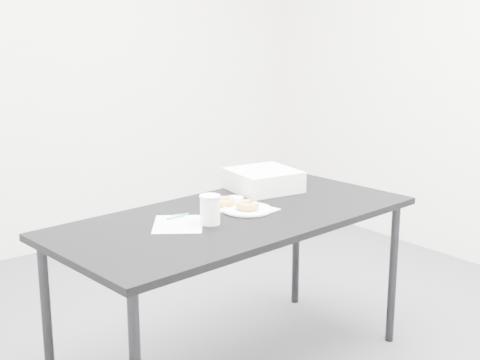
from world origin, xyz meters
TOP-DOWN VIEW (x-y plane):
  - floor at (0.00, 0.00)m, footprint 4.00×4.00m
  - wall_back at (0.00, 2.00)m, footprint 4.00×0.02m
  - table at (-0.18, -0.19)m, footprint 1.76×0.94m
  - scorecard at (-0.47, -0.16)m, footprint 0.33×0.34m
  - logo_patch at (-0.39, -0.06)m, footprint 0.06×0.06m
  - pen at (-0.41, -0.07)m, footprint 0.12×0.02m
  - napkin at (-0.06, -0.20)m, footprint 0.20×0.20m
  - plate_near at (-0.10, -0.18)m, footprint 0.23×0.23m
  - donut_near at (-0.10, -0.18)m, footprint 0.12×0.12m
  - plate_far at (-0.14, -0.05)m, footprint 0.23×0.23m
  - donut_far at (-0.14, -0.05)m, footprint 0.13×0.13m
  - coffee_cup at (-0.35, -0.24)m, footprint 0.09×0.09m
  - cup_lid at (-0.02, 0.01)m, footprint 0.09×0.09m
  - bakery_box at (0.21, 0.07)m, footprint 0.36×0.36m

SIDE VIEW (x-z plane):
  - floor at x=0.00m, z-range 0.00..0.00m
  - table at x=-0.18m, z-range 0.33..1.11m
  - scorecard at x=-0.47m, z-range 0.78..0.78m
  - napkin at x=-0.06m, z-range 0.78..0.78m
  - plate_far at x=-0.14m, z-range 0.78..0.78m
  - logo_patch at x=-0.39m, z-range 0.78..0.78m
  - cup_lid at x=-0.02m, z-range 0.78..0.79m
  - plate_near at x=-0.10m, z-range 0.78..0.79m
  - pen at x=-0.41m, z-range 0.78..0.79m
  - donut_far at x=-0.14m, z-range 0.78..0.82m
  - donut_near at x=-0.10m, z-range 0.79..0.82m
  - bakery_box at x=0.21m, z-range 0.78..0.88m
  - coffee_cup at x=-0.35m, z-range 0.78..0.91m
  - wall_back at x=0.00m, z-range 0.00..2.70m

